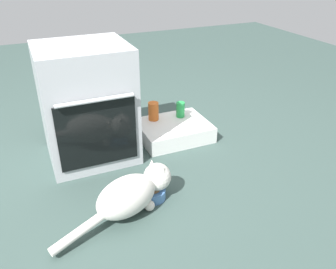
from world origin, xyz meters
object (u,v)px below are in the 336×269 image
(food_bowl, at_px, (154,193))
(sauce_jar, at_px, (153,111))
(cat, at_px, (132,193))
(soda_can, at_px, (180,110))
(oven, at_px, (87,104))
(pantry_cabinet, at_px, (174,130))

(food_bowl, height_order, sauce_jar, sauce_jar)
(cat, relative_size, soda_can, 6.09)
(sauce_jar, bearing_deg, food_bowl, -111.41)
(food_bowl, height_order, soda_can, soda_can)
(cat, xyz_separation_m, soda_can, (0.65, 0.78, 0.06))
(sauce_jar, bearing_deg, cat, -118.54)
(oven, bearing_deg, food_bowl, -70.87)
(cat, bearing_deg, pantry_cabinet, 29.92)
(food_bowl, bearing_deg, pantry_cabinet, 56.90)
(soda_can, bearing_deg, food_bowl, -125.23)
(pantry_cabinet, height_order, sauce_jar, sauce_jar)
(soda_can, bearing_deg, sauce_jar, 170.53)
(cat, bearing_deg, oven, 74.97)
(sauce_jar, bearing_deg, pantry_cabinet, -47.27)
(pantry_cabinet, distance_m, sauce_jar, 0.21)
(food_bowl, relative_size, cat, 0.19)
(food_bowl, xyz_separation_m, cat, (-0.15, -0.06, 0.09))
(oven, relative_size, pantry_cabinet, 1.49)
(cat, distance_m, soda_can, 1.02)
(oven, bearing_deg, soda_can, 7.38)
(food_bowl, relative_size, sauce_jar, 1.00)
(pantry_cabinet, relative_size, cat, 0.71)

